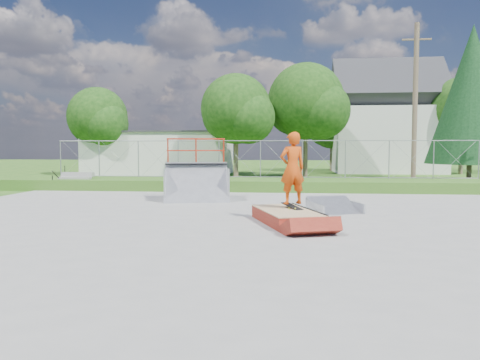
{
  "coord_description": "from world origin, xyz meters",
  "views": [
    {
      "loc": [
        1.27,
        -11.84,
        1.96
      ],
      "look_at": [
        0.03,
        0.45,
        1.1
      ],
      "focal_mm": 35.0,
      "sensor_mm": 36.0,
      "label": 1
    }
  ],
  "objects_px": {
    "quarter_pipe": "(196,170)",
    "flat_bank_ramp": "(335,206)",
    "grind_box": "(286,217)",
    "skater": "(292,171)"
  },
  "relations": [
    {
      "from": "quarter_pipe",
      "to": "flat_bank_ramp",
      "type": "distance_m",
      "value": 5.46
    },
    {
      "from": "grind_box",
      "to": "quarter_pipe",
      "type": "height_order",
      "value": "quarter_pipe"
    },
    {
      "from": "quarter_pipe",
      "to": "skater",
      "type": "bearing_deg",
      "value": -64.81
    },
    {
      "from": "skater",
      "to": "flat_bank_ramp",
      "type": "bearing_deg",
      "value": -146.34
    },
    {
      "from": "grind_box",
      "to": "skater",
      "type": "relative_size",
      "value": 1.47
    },
    {
      "from": "grind_box",
      "to": "skater",
      "type": "height_order",
      "value": "skater"
    },
    {
      "from": "quarter_pipe",
      "to": "skater",
      "type": "height_order",
      "value": "quarter_pipe"
    },
    {
      "from": "quarter_pipe",
      "to": "flat_bank_ramp",
      "type": "xyz_separation_m",
      "value": [
        4.72,
        -2.58,
        -0.95
      ]
    },
    {
      "from": "flat_bank_ramp",
      "to": "grind_box",
      "type": "bearing_deg",
      "value": -141.78
    },
    {
      "from": "flat_bank_ramp",
      "to": "skater",
      "type": "bearing_deg",
      "value": -142.79
    }
  ]
}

